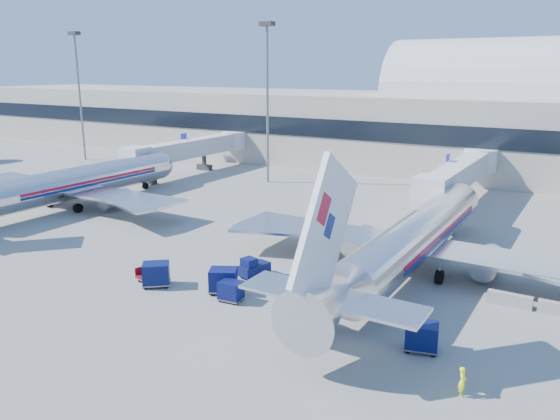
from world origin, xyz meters
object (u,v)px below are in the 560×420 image
Objects in this scene: jetbridge_mid at (195,148)px; mast_far_west at (78,77)px; barrier_near at (510,300)px; cart_solo_near at (317,319)px; cart_open_red at (150,278)px; ramp_worker at (462,381)px; cart_train_b at (223,280)px; cart_train_c at (156,274)px; tug_lead at (294,289)px; cart_train_a at (231,291)px; airliner_main at (413,239)px; tug_left at (253,267)px; cart_solo_far at (422,336)px; airliner_mid at (69,184)px; jetbridge_near at (462,173)px; tug_right at (364,302)px; mast_west at (267,80)px.

mast_far_west reaches higher than jetbridge_mid.
barrier_near is 1.53× the size of cart_solo_near.
ramp_worker reaches higher than cart_open_red.
cart_train_b reaches higher than cart_train_c.
cart_solo_near is at bearing -39.76° from cart_train_b.
tug_lead reaches higher than cart_train_a.
cart_solo_near is at bearing 11.51° from cart_open_red.
tug_lead is 1.03× the size of cart_train_c.
airliner_main is 13.40× the size of tug_left.
mast_far_west reaches higher than cart_solo_far.
barrier_near is 26.06m from cart_train_c.
airliner_mid is 26.43m from jetbridge_mid.
jetbridge_near is 41.42m from cart_train_c.
airliner_mid is at bearing 132.48° from cart_train_b.
mast_far_west is 78.61m from tug_right.
cart_solo_far reaches higher than ramp_worker.
tug_lead is at bearing 153.15° from cart_solo_near.
cart_solo_near is at bearing -66.50° from tug_right.
cart_train_c is at bearing -69.83° from mast_west.
jetbridge_near reaches higher than cart_open_red.
airliner_main reaches higher than cart_solo_far.
cart_train_a is at bearing -31.76° from mast_far_west.
tug_left is at bearing -146.39° from tug_right.
mast_far_west reaches higher than jetbridge_near.
airliner_main is 21.14m from cart_open_red.
tug_lead reaches higher than cart_open_red.
cart_train_a is 0.92× the size of cart_solo_near.
jetbridge_mid is 1.22× the size of mast_far_west.
ramp_worker is at bearing -38.72° from jetbridge_mid.
tug_lead reaches higher than tug_right.
cart_train_b is at bearing -19.54° from airliner_mid.
barrier_near is (10.40, -28.81, -3.48)m from jetbridge_near.
cart_train_c is (14.03, -38.21, -13.81)m from mast_west.
airliner_main reaches higher than tug_right.
jetbridge_near is at bearing 82.73° from cart_open_red.
mast_west is 11.51× the size of cart_solo_near.
jetbridge_near reaches higher than tug_lead.
barrier_near is at bearing -3.39° from cart_train_b.
airliner_main reaches higher than barrier_near.
cart_solo_far reaches higher than cart_solo_near.
cart_train_c is at bearing 150.80° from tug_left.
jetbridge_near is at bearing 86.12° from cart_solo_far.
airliner_mid is at bearing -146.41° from jetbridge_near.
mast_far_west is at bearing 48.44° from ramp_worker.
cart_open_red is (25.14, -12.49, -2.54)m from airliner_mid.
cart_train_b is (-8.35, -37.39, -2.94)m from jetbridge_near.
barrier_near is 20.63m from cart_train_b.
jetbridge_near is at bearing 72.50° from tug_lead.
barrier_near is at bearing 76.06° from tug_right.
cart_train_c is 1.09m from cart_open_red.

